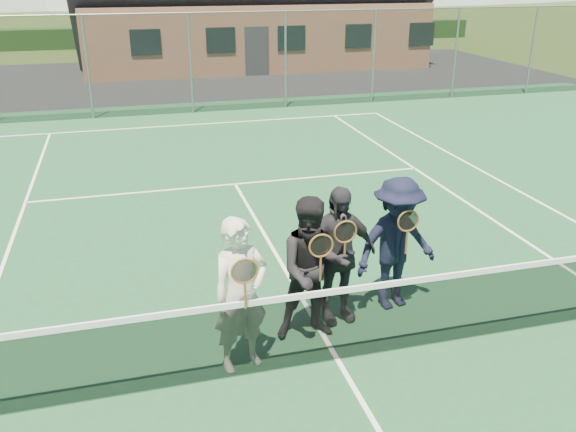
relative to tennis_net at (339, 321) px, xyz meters
name	(u,v)px	position (x,y,z in m)	size (l,w,h in m)	color
ground	(174,79)	(0.00, 20.00, -0.54)	(220.00, 220.00, 0.00)	#2D4016
court_surface	(337,361)	(0.00, 0.00, -0.53)	(30.00, 30.00, 0.02)	#1C4C2B
tarmac_carpark	(71,84)	(-4.00, 20.00, -0.53)	(40.00, 12.00, 0.01)	black
hedge_row	(154,36)	(0.00, 32.00, 0.01)	(40.00, 1.20, 1.10)	black
court_markings	(337,360)	(0.00, 0.00, -0.51)	(11.03, 23.83, 0.01)	white
tennis_net	(339,321)	(0.00, 0.00, 0.00)	(11.68, 0.08, 1.10)	slate
perimeter_fence	(190,64)	(0.00, 13.50, 0.99)	(30.07, 0.07, 3.02)	slate
player_a	(241,295)	(-1.07, 0.21, 0.38)	(0.75, 0.60, 1.80)	beige
player_b	(313,269)	(-0.12, 0.59, 0.38)	(0.94, 0.77, 1.80)	black
player_c	(337,255)	(0.27, 0.88, 0.38)	(1.09, 0.55, 1.80)	#26272B
player_d	(397,244)	(1.13, 0.99, 0.38)	(1.26, 0.85, 1.80)	black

